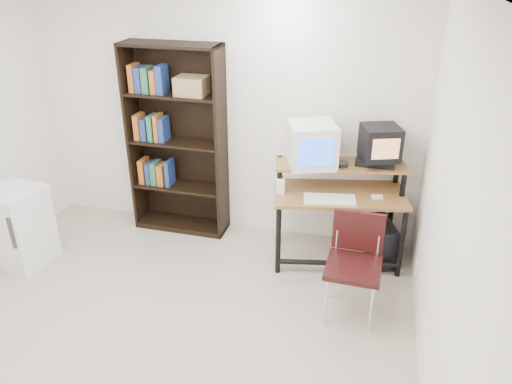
% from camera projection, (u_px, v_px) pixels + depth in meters
% --- Properties ---
extents(floor, '(4.00, 4.00, 0.01)m').
position_uv_depth(floor, '(154.00, 347.00, 3.91)').
color(floor, '#BCB09B').
rests_on(floor, ground).
extents(back_wall, '(4.00, 0.01, 2.60)m').
position_uv_depth(back_wall, '(224.00, 113.00, 5.08)').
color(back_wall, white).
rests_on(back_wall, floor).
extents(right_wall, '(0.01, 4.00, 2.60)m').
position_uv_depth(right_wall, '(451.00, 236.00, 2.91)').
color(right_wall, white).
rests_on(right_wall, floor).
extents(computer_desk, '(1.31, 0.83, 0.98)m').
position_uv_depth(computer_desk, '(339.00, 196.00, 4.74)').
color(computer_desk, olive).
rests_on(computer_desk, floor).
extents(crt_monitor, '(0.54, 0.54, 0.40)m').
position_uv_depth(crt_monitor, '(312.00, 144.00, 4.62)').
color(crt_monitor, white).
rests_on(crt_monitor, computer_desk).
extents(vcr, '(0.37, 0.27, 0.08)m').
position_uv_depth(vcr, '(376.00, 161.00, 4.69)').
color(vcr, black).
rests_on(vcr, computer_desk).
extents(crt_tv, '(0.41, 0.41, 0.31)m').
position_uv_depth(crt_tv, '(380.00, 143.00, 4.57)').
color(crt_tv, black).
rests_on(crt_tv, vcr).
extents(cd_spindle, '(0.13, 0.13, 0.05)m').
position_uv_depth(cd_spindle, '(342.00, 165.00, 4.64)').
color(cd_spindle, '#26262B').
rests_on(cd_spindle, computer_desk).
extents(keyboard, '(0.50, 0.28, 0.03)m').
position_uv_depth(keyboard, '(330.00, 200.00, 4.56)').
color(keyboard, white).
rests_on(keyboard, computer_desk).
extents(mousepad, '(0.23, 0.19, 0.01)m').
position_uv_depth(mousepad, '(378.00, 199.00, 4.61)').
color(mousepad, black).
rests_on(mousepad, computer_desk).
extents(mouse, '(0.11, 0.08, 0.03)m').
position_uv_depth(mouse, '(377.00, 197.00, 4.60)').
color(mouse, white).
rests_on(mouse, mousepad).
extents(desk_speaker, '(0.09, 0.08, 0.17)m').
position_uv_depth(desk_speaker, '(281.00, 186.00, 4.67)').
color(desk_speaker, white).
rests_on(desk_speaker, computer_desk).
extents(pc_tower, '(0.34, 0.49, 0.42)m').
position_uv_depth(pc_tower, '(380.00, 241.00, 4.91)').
color(pc_tower, black).
rests_on(pc_tower, floor).
extents(school_chair, '(0.46, 0.46, 0.88)m').
position_uv_depth(school_chair, '(355.00, 255.00, 4.08)').
color(school_chair, black).
rests_on(school_chair, floor).
extents(bookshelf, '(1.01, 0.36, 2.00)m').
position_uv_depth(bookshelf, '(178.00, 140.00, 5.18)').
color(bookshelf, black).
rests_on(bookshelf, floor).
extents(mini_fridge, '(0.54, 0.55, 0.79)m').
position_uv_depth(mini_fridge, '(20.00, 226.00, 4.80)').
color(mini_fridge, white).
rests_on(mini_fridge, floor).
extents(wall_outlet, '(0.02, 0.08, 0.12)m').
position_uv_depth(wall_outlet, '(417.00, 268.00, 4.35)').
color(wall_outlet, beige).
rests_on(wall_outlet, right_wall).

